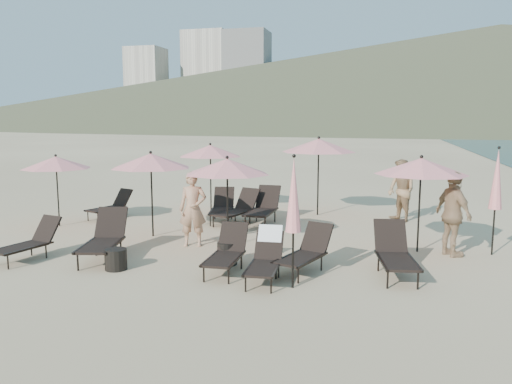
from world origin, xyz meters
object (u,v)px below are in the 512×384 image
(umbrella_closed_0, at_px, (294,196))
(beachgoer_b, at_px, (401,191))
(lounger_1, at_px, (104,238))
(umbrella_open_0, at_px, (151,161))
(lounger_9, at_px, (263,207))
(umbrella_open_3, at_px, (210,151))
(lounger_2, at_px, (227,252))
(beachgoer_c, at_px, (453,214))
(lounger_8, at_px, (237,208))
(lounger_6, at_px, (111,205))
(lounger_5, at_px, (395,253))
(umbrella_open_2, at_px, (421,166))
(umbrella_closed_1, at_px, (497,180))
(lounger_0, at_px, (29,241))
(beachgoer_a, at_px, (193,209))
(side_table_1, at_px, (227,253))
(lounger_4, at_px, (305,251))
(lounger_3, at_px, (266,256))
(umbrella_open_4, at_px, (319,146))
(side_table_0, at_px, (116,259))
(umbrella_open_5, at_px, (56,163))
(lounger_7, at_px, (222,206))
(umbrella_open_1, at_px, (227,167))

(umbrella_closed_0, bearing_deg, beachgoer_b, 73.46)
(lounger_1, xyz_separation_m, umbrella_open_0, (0.03, 2.28, 1.50))
(lounger_9, height_order, umbrella_open_3, umbrella_open_3)
(lounger_2, distance_m, lounger_9, 4.78)
(beachgoer_b, distance_m, beachgoer_c, 3.88)
(lounger_1, distance_m, lounger_8, 4.70)
(lounger_6, height_order, lounger_8, lounger_8)
(lounger_5, xyz_separation_m, umbrella_open_2, (0.53, 1.98, 1.53))
(lounger_5, relative_size, umbrella_closed_0, 0.74)
(umbrella_closed_1, bearing_deg, lounger_0, -163.02)
(beachgoer_a, bearing_deg, beachgoer_b, 26.06)
(beachgoer_b, bearing_deg, side_table_1, -69.68)
(lounger_6, bearing_deg, beachgoer_a, -14.51)
(lounger_2, relative_size, lounger_4, 0.94)
(lounger_4, height_order, umbrella_open_3, umbrella_open_3)
(lounger_3, relative_size, umbrella_closed_1, 0.63)
(umbrella_open_0, xyz_separation_m, beachgoer_c, (7.37, -0.04, -1.03))
(lounger_6, distance_m, lounger_9, 4.80)
(umbrella_open_4, distance_m, beachgoer_b, 2.88)
(lounger_8, bearing_deg, lounger_0, -105.45)
(lounger_3, distance_m, side_table_0, 3.12)
(lounger_1, distance_m, lounger_6, 4.79)
(umbrella_open_4, xyz_separation_m, side_table_1, (-1.08, -6.01, -1.99))
(umbrella_open_2, bearing_deg, lounger_9, 152.96)
(lounger_6, bearing_deg, beachgoer_b, 31.50)
(umbrella_open_5, height_order, side_table_0, umbrella_open_5)
(umbrella_open_5, bearing_deg, side_table_1, -22.52)
(umbrella_open_0, bearing_deg, beachgoer_a, -25.56)
(lounger_7, height_order, beachgoer_c, beachgoer_c)
(umbrella_open_3, bearing_deg, lounger_3, -61.94)
(umbrella_open_1, height_order, umbrella_open_3, umbrella_open_3)
(lounger_3, height_order, lounger_5, lounger_5)
(lounger_4, distance_m, beachgoer_b, 6.09)
(umbrella_closed_1, relative_size, side_table_0, 5.55)
(lounger_1, height_order, lounger_2, lounger_1)
(lounger_9, distance_m, umbrella_open_2, 4.98)
(lounger_1, relative_size, umbrella_closed_1, 0.78)
(lounger_0, relative_size, lounger_9, 0.87)
(lounger_6, xyz_separation_m, umbrella_open_3, (2.58, 1.97, 1.62))
(umbrella_open_4, bearing_deg, side_table_1, -100.22)
(umbrella_open_1, bearing_deg, lounger_7, 111.17)
(lounger_1, xyz_separation_m, lounger_7, (1.15, 4.65, -0.04))
(side_table_1, bearing_deg, umbrella_open_5, 157.48)
(umbrella_open_3, distance_m, beachgoer_a, 4.83)
(lounger_4, bearing_deg, lounger_8, 141.95)
(lounger_5, xyz_separation_m, side_table_0, (-5.49, -1.07, -0.25))
(lounger_8, xyz_separation_m, beachgoer_b, (4.65, 1.60, 0.48))
(lounger_8, distance_m, umbrella_open_4, 3.37)
(lounger_5, relative_size, umbrella_open_0, 0.80)
(side_table_1, bearing_deg, beachgoer_a, 134.95)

